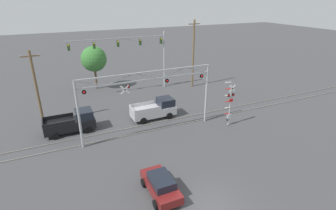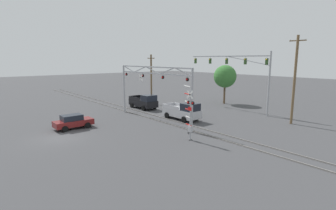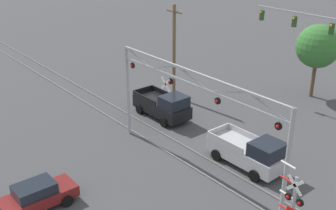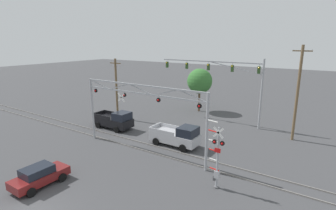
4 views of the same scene
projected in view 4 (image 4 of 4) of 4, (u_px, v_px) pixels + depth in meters
rail_track_near at (144, 150)px, 25.00m from camera, size 80.00×0.08×0.10m
rail_track_far at (153, 146)px, 26.17m from camera, size 80.00×0.08×0.10m
crossing_gantry at (141, 104)px, 23.68m from camera, size 13.39×0.27×6.45m
crossing_signal_mast at (217, 160)px, 18.27m from camera, size 1.28×0.35×4.97m
traffic_signal_span at (231, 77)px, 31.93m from camera, size 13.71×0.39×8.29m
pickup_truck_lead at (177, 136)px, 26.05m from camera, size 5.02×2.27×2.17m
pickup_truck_following at (115, 120)px, 31.19m from camera, size 4.95×2.27×2.17m
sedan_waiting at (39, 176)px, 18.88m from camera, size 1.94×3.96×1.50m
utility_pole_left at (116, 88)px, 34.69m from camera, size 1.80×0.28×8.00m
utility_pole_right at (297, 93)px, 26.64m from camera, size 1.80×0.28×9.87m
background_tree_beyond_span at (200, 81)px, 38.17m from camera, size 3.67×3.67×6.34m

